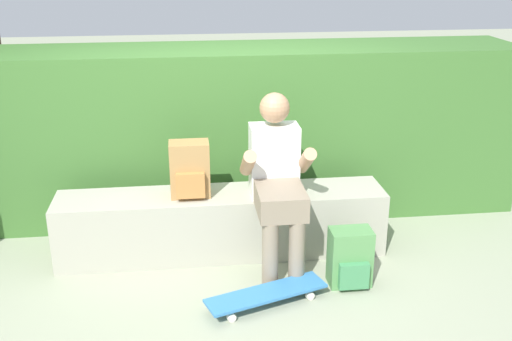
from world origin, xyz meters
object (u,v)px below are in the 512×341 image
(person_skater, at_px, (277,177))
(backpack_on_ground, at_px, (350,258))
(bench_main, at_px, (222,223))
(skateboard_near_person, at_px, (267,294))
(backpack_on_bench, at_px, (190,170))

(person_skater, relative_size, backpack_on_ground, 3.07)
(backpack_on_ground, bearing_deg, bench_main, 146.05)
(bench_main, distance_m, backpack_on_ground, 1.00)
(person_skater, relative_size, skateboard_near_person, 1.49)
(bench_main, relative_size, backpack_on_ground, 5.98)
(backpack_on_ground, bearing_deg, person_skater, 142.68)
(bench_main, xyz_separation_m, person_skater, (0.37, -0.21, 0.43))
(backpack_on_bench, bearing_deg, bench_main, 2.44)
(bench_main, height_order, backpack_on_bench, backpack_on_bench)
(skateboard_near_person, bearing_deg, backpack_on_ground, 16.87)
(skateboard_near_person, bearing_deg, bench_main, 107.48)
(skateboard_near_person, distance_m, backpack_on_ground, 0.63)
(skateboard_near_person, height_order, backpack_on_ground, backpack_on_ground)
(skateboard_near_person, distance_m, backpack_on_bench, 1.04)
(skateboard_near_person, xyz_separation_m, backpack_on_ground, (0.59, 0.18, 0.12))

